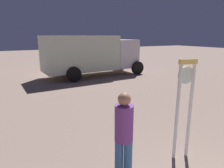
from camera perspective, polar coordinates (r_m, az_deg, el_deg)
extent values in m
cylinder|color=white|center=(4.51, 18.09, -8.02)|extent=(0.07, 0.07, 2.11)
cylinder|color=white|center=(4.68, 21.35, -7.49)|extent=(0.07, 0.07, 2.11)
cube|color=#FFDA63|center=(4.33, 20.93, 6.00)|extent=(0.40, 0.17, 0.10)
cylinder|color=white|center=(4.39, 20.40, 2.43)|extent=(0.36, 0.13, 0.36)
cube|color=black|center=(4.41, 20.21, 2.49)|extent=(0.07, 0.03, 0.08)
cube|color=black|center=(4.41, 20.21, 2.49)|extent=(0.13, 0.05, 0.07)
cylinder|color=teal|center=(3.94, 4.54, -21.14)|extent=(0.16, 0.16, 0.84)
cylinder|color=teal|center=(3.96, 2.00, -20.93)|extent=(0.16, 0.16, 0.84)
cylinder|color=#763C8D|center=(3.58, 3.43, -11.14)|extent=(0.33, 0.33, 0.66)
sphere|color=#AA765A|center=(3.41, 3.54, -4.34)|extent=(0.23, 0.23, 0.23)
cube|color=silver|center=(13.12, -9.05, 8.70)|extent=(4.74, 2.44, 2.22)
cube|color=silver|center=(14.62, 2.73, 8.77)|extent=(1.68, 2.22, 1.93)
cube|color=black|center=(15.06, 5.36, 10.34)|extent=(0.10, 1.82, 0.85)
cylinder|color=black|center=(14.15, 7.29, 4.59)|extent=(0.91, 0.28, 0.90)
cylinder|color=black|center=(16.01, 2.16, 5.74)|extent=(0.91, 0.28, 0.90)
cylinder|color=black|center=(11.87, -10.89, 2.70)|extent=(0.91, 0.28, 0.90)
cylinder|color=black|center=(14.04, -14.19, 4.20)|extent=(0.91, 0.28, 0.90)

